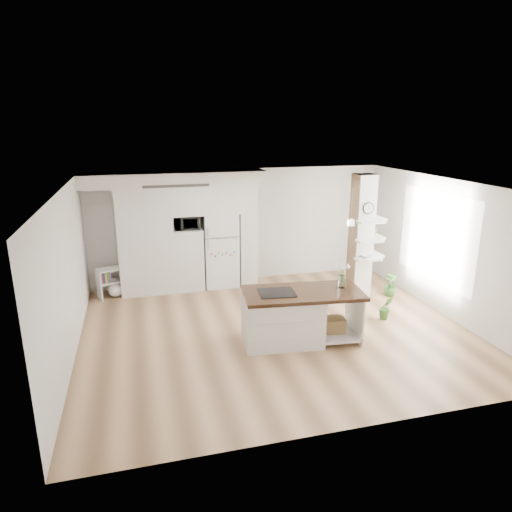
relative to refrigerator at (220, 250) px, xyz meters
The scene contains 14 objects.
floor 2.87m from the refrigerator, 78.93° to the right, with size 7.00×6.00×0.01m, color tan.
room 2.90m from the refrigerator, 78.93° to the right, with size 7.04×6.04×2.72m.
cabinet_wall 1.12m from the refrigerator, behind, with size 4.00×0.71×2.70m.
refrigerator is the anchor object (origin of this frame).
column 3.33m from the refrigerator, 28.14° to the right, with size 0.69×0.90×2.70m.
window 4.70m from the refrigerator, 30.76° to the right, with size 2.40×2.40×0.00m, color white.
pendant_light 3.59m from the refrigerator, 48.71° to the right, with size 0.12×0.12×0.10m, color white.
kitchen_island 3.26m from the refrigerator, 78.90° to the right, with size 2.15×1.19×1.49m.
bookshelf 2.52m from the refrigerator, behind, with size 0.65×0.52×0.68m.
floor_plant_a 3.96m from the refrigerator, 44.89° to the right, with size 0.26×0.21×0.48m, color #3D762F.
floor_plant_b 3.94m from the refrigerator, 25.06° to the right, with size 0.28×0.28×0.50m, color #3D762F.
microwave 1.02m from the refrigerator, behind, with size 0.54×0.37×0.30m, color #2D2D2D.
shelf_plant 3.51m from the refrigerator, 23.68° to the right, with size 0.27×0.23×0.30m, color #3D762F.
decor_bowl 3.34m from the refrigerator, 32.27° to the right, with size 0.22×0.22×0.05m, color white.
Camera 1 is at (-2.34, -7.44, 3.73)m, focal length 32.00 mm.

